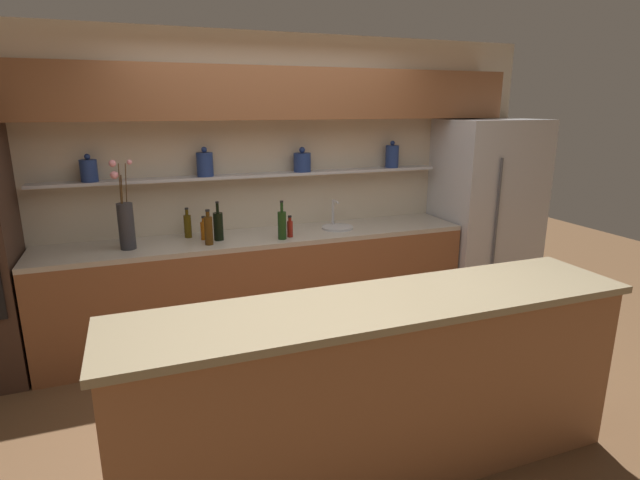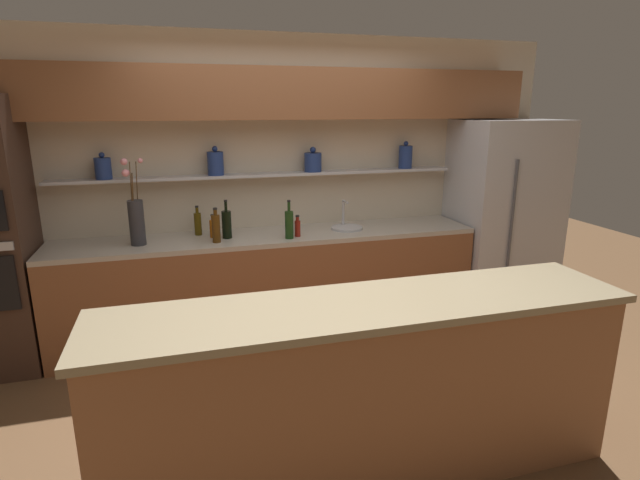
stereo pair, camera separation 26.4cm
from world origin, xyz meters
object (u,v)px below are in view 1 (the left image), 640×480
at_px(flower_vase, 125,221).
at_px(sink_fixture, 337,226).
at_px(bottle_wine_1, 282,225).
at_px(bottle_oil_0, 188,225).
at_px(bottle_sauce_3, 204,230).
at_px(bottle_wine_4, 218,226).
at_px(refrigerator, 485,215).
at_px(bottle_spirit_5, 209,230).
at_px(bottle_sauce_2, 290,228).

relative_size(flower_vase, sink_fixture, 2.42).
bearing_deg(sink_fixture, bottle_wine_1, -161.85).
bearing_deg(bottle_oil_0, bottle_sauce_3, -45.96).
height_order(sink_fixture, bottle_oil_0, bottle_oil_0).
bearing_deg(bottle_sauce_3, bottle_oil_0, 134.04).
xyz_separation_m(sink_fixture, bottle_sauce_3, (-1.18, 0.02, 0.06)).
bearing_deg(bottle_oil_0, bottle_wine_4, -38.50).
height_order(refrigerator, bottle_spirit_5, refrigerator).
relative_size(flower_vase, bottle_oil_0, 2.70).
distance_m(bottle_oil_0, bottle_spirit_5, 0.32).
bearing_deg(bottle_wine_1, flower_vase, 173.29).
bearing_deg(bottle_sauce_3, bottle_sauce_2, -13.55).
distance_m(bottle_wine_1, bottle_sauce_2, 0.10).
distance_m(flower_vase, bottle_wine_4, 0.71).
distance_m(sink_fixture, bottle_sauce_2, 0.51).
bearing_deg(sink_fixture, bottle_sauce_2, -163.76).
distance_m(bottle_sauce_2, bottle_spirit_5, 0.68).
distance_m(sink_fixture, bottle_spirit_5, 1.18).
bearing_deg(bottle_wine_4, flower_vase, -179.12).
height_order(flower_vase, bottle_wine_1, flower_vase).
bearing_deg(bottle_sauce_2, bottle_wine_4, 169.49).
bearing_deg(bottle_oil_0, bottle_sauce_2, -19.64).
xyz_separation_m(flower_vase, bottle_wine_4, (0.70, 0.01, -0.10)).
bearing_deg(bottle_spirit_5, flower_vase, 170.48).
bearing_deg(bottle_wine_4, bottle_wine_1, -16.97).
distance_m(sink_fixture, bottle_wine_1, 0.61).
xyz_separation_m(bottle_oil_0, bottle_sauce_2, (0.81, -0.29, -0.02)).
xyz_separation_m(flower_vase, sink_fixture, (1.77, 0.05, -0.20)).
relative_size(bottle_oil_0, bottle_sauce_2, 1.38).
height_order(sink_fixture, bottle_wine_1, bottle_wine_1).
xyz_separation_m(sink_fixture, bottle_wine_4, (-1.07, -0.03, 0.10)).
relative_size(bottle_sauce_3, bottle_wine_4, 0.61).
bearing_deg(bottle_wine_1, bottle_sauce_2, 28.69).
xyz_separation_m(flower_vase, bottle_sauce_2, (1.28, -0.10, -0.14)).
distance_m(bottle_oil_0, bottle_sauce_2, 0.86).
bearing_deg(bottle_wine_4, sink_fixture, 1.86).
xyz_separation_m(sink_fixture, bottle_sauce_2, (-0.49, -0.14, 0.05)).
height_order(sink_fixture, bottle_spirit_5, bottle_spirit_5).
height_order(refrigerator, flower_vase, refrigerator).
relative_size(refrigerator, sink_fixture, 6.61).
bearing_deg(flower_vase, bottle_spirit_5, -9.52).
distance_m(bottle_oil_0, bottle_wine_1, 0.80).
bearing_deg(refrigerator, flower_vase, 179.94).
relative_size(bottle_oil_0, bottle_sauce_3, 1.28).
bearing_deg(refrigerator, bottle_wine_4, 179.69).
relative_size(bottle_oil_0, bottle_wine_4, 0.78).
bearing_deg(bottle_oil_0, sink_fixture, -6.42).
distance_m(bottle_wine_4, bottle_spirit_5, 0.15).
height_order(flower_vase, bottle_sauce_2, flower_vase).
distance_m(flower_vase, bottle_sauce_2, 1.30).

